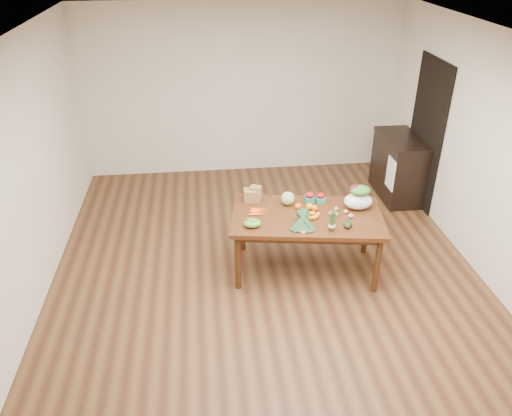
{
  "coord_description": "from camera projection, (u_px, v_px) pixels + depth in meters",
  "views": [
    {
      "loc": [
        -0.67,
        -4.73,
        3.59
      ],
      "look_at": [
        -0.12,
        0.0,
        0.91
      ],
      "focal_mm": 35.0,
      "sensor_mm": 36.0,
      "label": 1
    }
  ],
  "objects": [
    {
      "name": "snap_pea_bag",
      "position": [
        252.0,
        223.0,
        5.41
      ],
      "size": [
        0.19,
        0.14,
        0.09
      ],
      "primitive_type": "ellipsoid",
      "color": "#68AD3A",
      "rests_on": "dining_table"
    },
    {
      "name": "strawberry_basket_b",
      "position": [
        320.0,
        199.0,
        5.89
      ],
      "size": [
        0.12,
        0.12,
        0.1
      ],
      "primitive_type": null,
      "rotation": [
        0.0,
        0.0,
        -0.15
      ],
      "color": "#AD0B19",
      "rests_on": "dining_table"
    },
    {
      "name": "mandarin_cluster",
      "position": [
        312.0,
        214.0,
        5.58
      ],
      "size": [
        0.21,
        0.21,
        0.08
      ],
      "primitive_type": null,
      "rotation": [
        0.0,
        0.0,
        -0.15
      ],
      "color": "orange",
      "rests_on": "dining_table"
    },
    {
      "name": "potato_d",
      "position": [
        336.0,
        209.0,
        5.73
      ],
      "size": [
        0.05,
        0.05,
        0.05
      ],
      "primitive_type": "ellipsoid",
      "color": "tan",
      "rests_on": "dining_table"
    },
    {
      "name": "avocado_b",
      "position": [
        349.0,
        223.0,
        5.42
      ],
      "size": [
        0.1,
        0.12,
        0.07
      ],
      "primitive_type": "ellipsoid",
      "rotation": [
        0.0,
        0.0,
        0.3
      ],
      "color": "black",
      "rests_on": "dining_table"
    },
    {
      "name": "paper_bag",
      "position": [
        252.0,
        194.0,
        5.89
      ],
      "size": [
        0.28,
        0.25,
        0.18
      ],
      "primitive_type": null,
      "rotation": [
        0.0,
        0.0,
        -0.15
      ],
      "color": "olive",
      "rests_on": "dining_table"
    },
    {
      "name": "kale_bunch",
      "position": [
        303.0,
        222.0,
        5.36
      ],
      "size": [
        0.38,
        0.44,
        0.16
      ],
      "primitive_type": null,
      "rotation": [
        0.0,
        0.0,
        -0.15
      ],
      "color": "black",
      "rests_on": "dining_table"
    },
    {
      "name": "potato_b",
      "position": [
        336.0,
        214.0,
        5.61
      ],
      "size": [
        0.06,
        0.05,
        0.05
      ],
      "primitive_type": "ellipsoid",
      "color": "#DABD7D",
      "rests_on": "dining_table"
    },
    {
      "name": "orange_a",
      "position": [
        298.0,
        206.0,
        5.74
      ],
      "size": [
        0.08,
        0.08,
        0.08
      ],
      "primitive_type": "sphere",
      "color": "orange",
      "rests_on": "dining_table"
    },
    {
      "name": "potato_e",
      "position": [
        351.0,
        216.0,
        5.58
      ],
      "size": [
        0.06,
        0.05,
        0.05
      ],
      "primitive_type": "ellipsoid",
      "color": "#DAB67E",
      "rests_on": "dining_table"
    },
    {
      "name": "potato_a",
      "position": [
        331.0,
        214.0,
        5.63
      ],
      "size": [
        0.06,
        0.05,
        0.05
      ],
      "primitive_type": "ellipsoid",
      "color": "tan",
      "rests_on": "dining_table"
    },
    {
      "name": "orange_c",
      "position": [
        315.0,
        208.0,
        5.71
      ],
      "size": [
        0.08,
        0.08,
        0.08
      ],
      "primitive_type": "sphere",
      "color": "#FF640F",
      "rests_on": "dining_table"
    },
    {
      "name": "carrots",
      "position": [
        259.0,
        212.0,
        5.69
      ],
      "size": [
        0.25,
        0.22,
        0.03
      ],
      "primitive_type": null,
      "rotation": [
        0.0,
        0.0,
        -0.15
      ],
      "color": "#FF6015",
      "rests_on": "dining_table"
    },
    {
      "name": "doorway_dark",
      "position": [
        426.0,
        134.0,
        7.04
      ],
      "size": [
        0.02,
        1.0,
        2.1
      ],
      "primitive_type": "cube",
      "color": "black",
      "rests_on": "floor"
    },
    {
      "name": "cabinet",
      "position": [
        398.0,
        167.0,
        7.45
      ],
      "size": [
        0.52,
        1.02,
        0.94
      ],
      "primitive_type": "cube",
      "color": "black",
      "rests_on": "floor"
    },
    {
      "name": "room_walls",
      "position": [
        268.0,
        171.0,
        5.26
      ],
      "size": [
        5.02,
        6.02,
        2.7
      ],
      "color": "white",
      "rests_on": "floor"
    },
    {
      "name": "dining_table",
      "position": [
        306.0,
        243.0,
        5.83
      ],
      "size": [
        1.82,
        1.19,
        0.75
      ],
      "primitive_type": "cube",
      "rotation": [
        0.0,
        0.0,
        -0.15
      ],
      "color": "#4E2812",
      "rests_on": "floor"
    },
    {
      "name": "ceiling",
      "position": [
        269.0,
        38.0,
        4.6
      ],
      "size": [
        5.0,
        6.0,
        0.02
      ],
      "primitive_type": "cube",
      "color": "white",
      "rests_on": "room_walls"
    },
    {
      "name": "dish_towel",
      "position": [
        391.0,
        174.0,
        7.06
      ],
      "size": [
        0.02,
        0.28,
        0.45
      ],
      "primitive_type": "cube",
      "color": "white",
      "rests_on": "cabinet"
    },
    {
      "name": "cabbage",
      "position": [
        288.0,
        199.0,
        5.82
      ],
      "size": [
        0.16,
        0.16,
        0.16
      ],
      "primitive_type": "sphere",
      "color": "#99C270",
      "rests_on": "dining_table"
    },
    {
      "name": "salad_bag",
      "position": [
        358.0,
        198.0,
        5.73
      ],
      "size": [
        0.37,
        0.3,
        0.26
      ],
      "primitive_type": null,
      "rotation": [
        0.0,
        0.0,
        -0.15
      ],
      "color": "silver",
      "rests_on": "dining_table"
    },
    {
      "name": "asparagus_bundle",
      "position": [
        332.0,
        221.0,
        5.29
      ],
      "size": [
        0.1,
        0.13,
        0.26
      ],
      "primitive_type": null,
      "rotation": [
        0.15,
        0.0,
        -0.15
      ],
      "color": "#537736",
      "rests_on": "dining_table"
    },
    {
      "name": "potato_c",
      "position": [
        346.0,
        212.0,
        5.67
      ],
      "size": [
        0.05,
        0.05,
        0.05
      ],
      "primitive_type": "ellipsoid",
      "color": "#DAB77E",
      "rests_on": "dining_table"
    },
    {
      "name": "floor",
      "position": [
        266.0,
        274.0,
        5.92
      ],
      "size": [
        6.0,
        6.0,
        0.0
      ],
      "primitive_type": "plane",
      "color": "brown",
      "rests_on": "ground"
    },
    {
      "name": "orange_b",
      "position": [
        309.0,
        206.0,
        5.74
      ],
      "size": [
        0.08,
        0.08,
        0.08
      ],
      "primitive_type": "sphere",
      "color": "orange",
      "rests_on": "dining_table"
    },
    {
      "name": "strawberry_basket_a",
      "position": [
        310.0,
        198.0,
        5.89
      ],
      "size": [
        0.13,
        0.13,
        0.1
      ],
      "primitive_type": null,
      "rotation": [
        0.0,
        0.0,
        -0.15
      ],
      "color": "red",
      "rests_on": "dining_table"
    },
    {
      "name": "avocado_a",
      "position": [
        347.0,
        225.0,
        5.39
      ],
      "size": [
        0.09,
        0.11,
        0.06
      ],
      "primitive_type": "ellipsoid",
      "rotation": [
        0.0,
        0.0,
        0.3
      ],
      "color": "black",
      "rests_on": "dining_table"
    }
  ]
}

